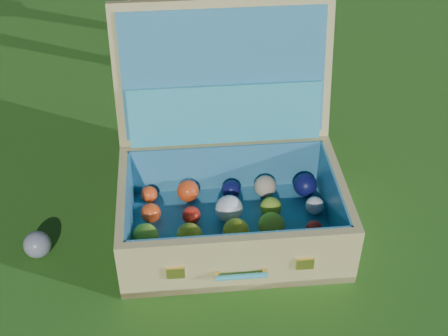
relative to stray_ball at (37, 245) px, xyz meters
The scene contains 3 objects.
ground 0.42m from the stray_ball, 12.49° to the left, with size 60.00×60.00×0.00m, color #215114.
stray_ball is the anchor object (origin of this frame).
suitcase 0.54m from the stray_ball, ahead, with size 0.68×0.62×0.56m.
Camera 1 is at (-0.25, -1.33, 1.22)m, focal length 50.00 mm.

